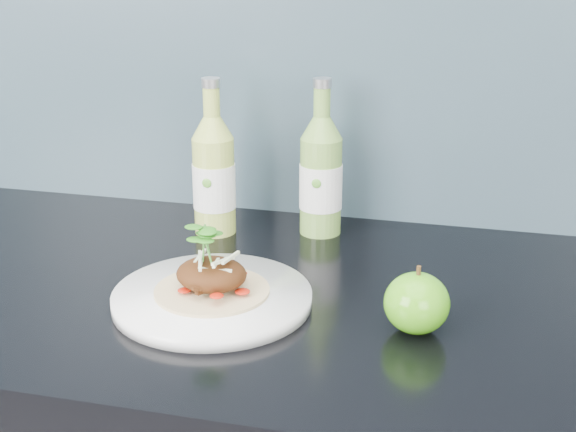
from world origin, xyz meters
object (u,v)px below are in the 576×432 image
(dinner_plate, at_px, (212,298))
(cider_bottle_right, at_px, (321,176))
(cider_bottle_left, at_px, (214,176))
(green_apple, at_px, (417,303))

(dinner_plate, relative_size, cider_bottle_right, 1.25)
(cider_bottle_left, xyz_separation_m, cider_bottle_right, (0.15, 0.04, 0.00))
(dinner_plate, bearing_deg, green_apple, -2.25)
(cider_bottle_right, bearing_deg, green_apple, -81.00)
(green_apple, height_order, cider_bottle_left, cider_bottle_left)
(cider_bottle_left, bearing_deg, dinner_plate, -53.64)
(green_apple, bearing_deg, dinner_plate, 177.75)
(dinner_plate, bearing_deg, cider_bottle_left, 107.98)
(green_apple, bearing_deg, cider_bottle_right, 121.16)
(cider_bottle_left, bearing_deg, green_apple, -18.69)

